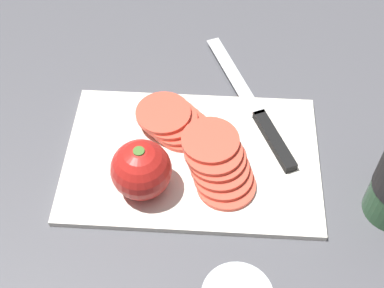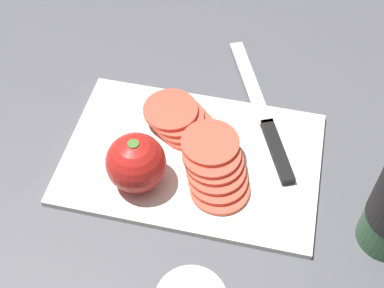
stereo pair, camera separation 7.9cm
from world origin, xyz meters
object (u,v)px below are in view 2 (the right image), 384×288
tomato_slice_stack_far (180,120)px  whole_tomato (136,163)px  knife (270,133)px  tomato_slice_stack_near (215,166)px

tomato_slice_stack_far → whole_tomato: bearing=73.3°
knife → tomato_slice_stack_near: (0.07, 0.09, 0.01)m
whole_tomato → tomato_slice_stack_far: bearing=-106.7°
whole_tomato → tomato_slice_stack_near: bearing=-161.7°
whole_tomato → knife: size_ratio=0.29×
tomato_slice_stack_near → tomato_slice_stack_far: (0.07, -0.08, -0.01)m
tomato_slice_stack_near → tomato_slice_stack_far: 0.11m
knife → tomato_slice_stack_far: 0.14m
tomato_slice_stack_near → tomato_slice_stack_far: bearing=-48.2°
whole_tomato → knife: bearing=-144.4°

